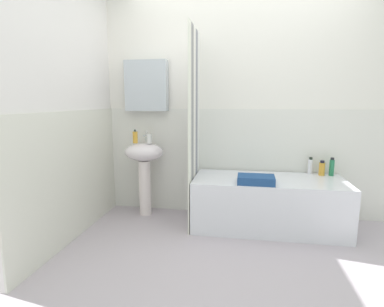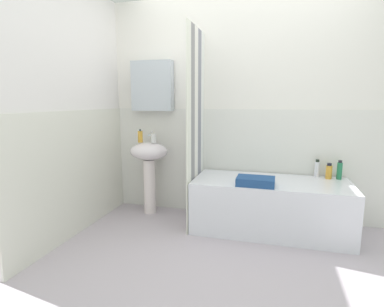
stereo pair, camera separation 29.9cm
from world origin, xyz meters
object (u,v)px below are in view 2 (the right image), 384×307
(toothbrush_cup, at_px, (154,138))
(towel_folded, at_px, (256,181))
(shampoo_bottle, at_px, (329,172))
(lotion_bottle, at_px, (317,169))
(soap_dispenser, at_px, (140,137))
(body_wash_bottle, at_px, (340,170))
(bathtub, at_px, (270,206))
(sink, at_px, (149,162))

(toothbrush_cup, distance_m, towel_folded, 1.24)
(shampoo_bottle, bearing_deg, lotion_bottle, 155.70)
(soap_dispenser, bearing_deg, toothbrush_cup, -3.29)
(body_wash_bottle, bearing_deg, shampoo_bottle, -177.89)
(bathtub, height_order, lotion_bottle, lotion_bottle)
(sink, height_order, shampoo_bottle, sink)
(sink, xyz_separation_m, toothbrush_cup, (0.07, -0.02, 0.27))
(towel_folded, bearing_deg, lotion_bottle, 39.73)
(sink, bearing_deg, toothbrush_cup, -18.03)
(body_wash_bottle, height_order, shampoo_bottle, body_wash_bottle)
(sink, distance_m, bathtub, 1.41)
(soap_dispenser, bearing_deg, bathtub, -5.10)
(toothbrush_cup, distance_m, lotion_bottle, 1.76)
(bathtub, xyz_separation_m, shampoo_bottle, (0.56, 0.23, 0.33))
(towel_folded, bearing_deg, body_wash_bottle, 29.25)
(soap_dispenser, distance_m, toothbrush_cup, 0.17)
(soap_dispenser, distance_m, towel_folded, 1.40)
(shampoo_bottle, distance_m, towel_folded, 0.82)
(toothbrush_cup, height_order, towel_folded, toothbrush_cup)
(sink, distance_m, toothbrush_cup, 0.28)
(soap_dispenser, bearing_deg, towel_folded, -14.37)
(soap_dispenser, distance_m, shampoo_bottle, 2.03)
(toothbrush_cup, bearing_deg, soap_dispenser, 176.71)
(sink, xyz_separation_m, lotion_bottle, (1.81, 0.14, -0.01))
(sink, bearing_deg, body_wash_bottle, 2.67)
(toothbrush_cup, bearing_deg, sink, 161.97)
(bathtub, height_order, towel_folded, towel_folded)
(shampoo_bottle, distance_m, lotion_bottle, 0.12)
(toothbrush_cup, relative_size, towel_folded, 0.30)
(bathtub, bearing_deg, lotion_bottle, 32.11)
(lotion_bottle, bearing_deg, toothbrush_cup, -174.67)
(sink, distance_m, soap_dispenser, 0.30)
(body_wash_bottle, bearing_deg, sink, -177.33)
(towel_folded, bearing_deg, soap_dispenser, 165.63)
(sink, xyz_separation_m, bathtub, (1.36, -0.14, -0.35))
(body_wash_bottle, bearing_deg, towel_folded, -150.75)
(soap_dispenser, height_order, body_wash_bottle, soap_dispenser)
(soap_dispenser, distance_m, bathtub, 1.59)
(lotion_bottle, xyz_separation_m, towel_folded, (-0.59, -0.49, -0.05))
(toothbrush_cup, relative_size, body_wash_bottle, 0.53)
(soap_dispenser, height_order, lotion_bottle, soap_dispenser)
(towel_folded, bearing_deg, toothbrush_cup, 164.10)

